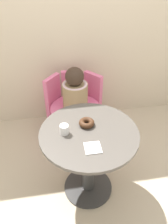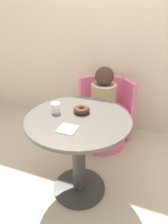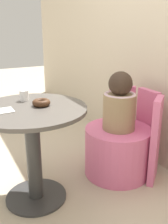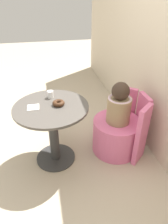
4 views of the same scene
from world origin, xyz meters
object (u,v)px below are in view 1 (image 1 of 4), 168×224
object	(u,v)px
round_table	(89,151)
child_figure	(75,91)
tub_chair	(76,122)
donut	(87,123)
cup	(64,129)

from	to	relation	value
round_table	child_figure	size ratio (longest dim) A/B	1.60
tub_chair	donut	bearing A→B (deg)	-89.24
cup	tub_chair	bearing A→B (deg)	76.63
child_figure	donut	distance (m)	0.64
donut	round_table	bearing A→B (deg)	-86.50
cup	donut	bearing A→B (deg)	19.47
child_figure	tub_chair	bearing A→B (deg)	180.00
round_table	child_figure	bearing A→B (deg)	91.06
tub_chair	cup	size ratio (longest dim) A/B	7.29
child_figure	donut	bearing A→B (deg)	-89.24
child_figure	cup	distance (m)	0.72
tub_chair	cup	bearing A→B (deg)	-103.37
child_figure	round_table	bearing A→B (deg)	-88.94
donut	cup	world-z (taller)	cup
child_figure	cup	size ratio (longest dim) A/B	6.23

